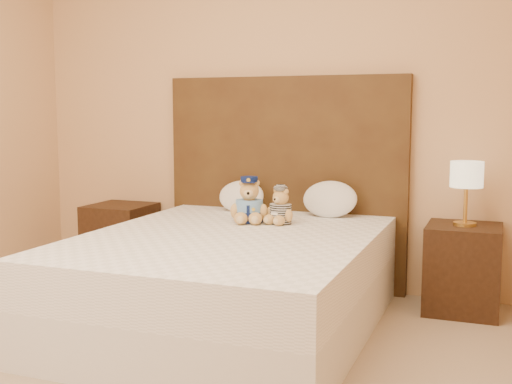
# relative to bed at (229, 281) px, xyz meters

# --- Properties ---
(bed) EXTENTS (1.60, 2.00, 0.55)m
(bed) POSITION_rel_bed_xyz_m (0.00, 0.00, 0.00)
(bed) COLOR white
(bed) RESTS_ON ground
(headboard) EXTENTS (1.75, 0.08, 1.50)m
(headboard) POSITION_rel_bed_xyz_m (0.00, 1.01, 0.47)
(headboard) COLOR #4A3216
(headboard) RESTS_ON ground
(nightstand_left) EXTENTS (0.45, 0.45, 0.55)m
(nightstand_left) POSITION_rel_bed_xyz_m (-1.25, 0.80, -0.00)
(nightstand_left) COLOR #351E11
(nightstand_left) RESTS_ON ground
(nightstand_right) EXTENTS (0.45, 0.45, 0.55)m
(nightstand_right) POSITION_rel_bed_xyz_m (1.25, 0.80, -0.00)
(nightstand_right) COLOR #351E11
(nightstand_right) RESTS_ON ground
(lamp) EXTENTS (0.20, 0.20, 0.40)m
(lamp) POSITION_rel_bed_xyz_m (1.25, 0.80, 0.57)
(lamp) COLOR gold
(lamp) RESTS_ON nightstand_right
(teddy_police) EXTENTS (0.31, 0.30, 0.29)m
(teddy_police) POSITION_rel_bed_xyz_m (-0.04, 0.42, 0.42)
(teddy_police) COLOR tan
(teddy_police) RESTS_ON bed
(teddy_prisoner) EXTENTS (0.26, 0.25, 0.23)m
(teddy_prisoner) POSITION_rel_bed_xyz_m (0.16, 0.45, 0.39)
(teddy_prisoner) COLOR tan
(teddy_prisoner) RESTS_ON bed
(pillow_left) EXTENTS (0.34, 0.22, 0.24)m
(pillow_left) POSITION_rel_bed_xyz_m (-0.26, 0.83, 0.39)
(pillow_left) COLOR white
(pillow_left) RESTS_ON bed
(pillow_right) EXTENTS (0.37, 0.24, 0.26)m
(pillow_right) POSITION_rel_bed_xyz_m (0.38, 0.83, 0.41)
(pillow_right) COLOR white
(pillow_right) RESTS_ON bed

